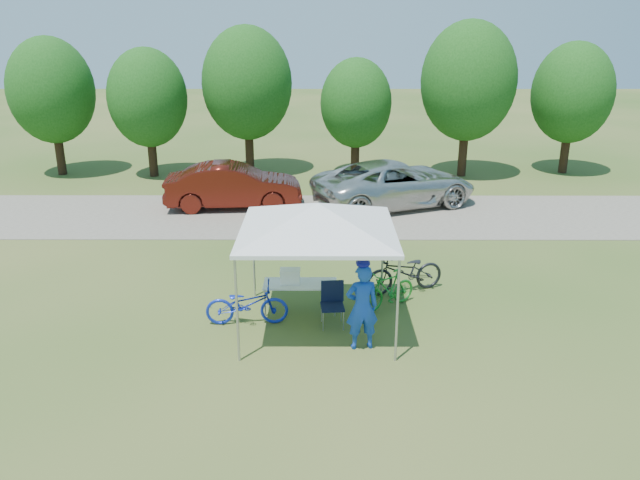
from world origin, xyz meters
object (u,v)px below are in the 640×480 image
at_px(folding_table, 300,285).
at_px(bike_green, 389,289).
at_px(folding_chair, 332,300).
at_px(cooler, 290,276).
at_px(bike_blue, 247,304).
at_px(bike_dark, 405,272).
at_px(minivan, 395,184).
at_px(sedan, 234,186).
at_px(cyclist, 362,307).

relative_size(folding_table, bike_green, 1.11).
height_order(folding_chair, cooler, cooler).
height_order(cooler, bike_blue, cooler).
bearing_deg(bike_dark, minivan, 156.19).
height_order(folding_table, cooler, cooler).
xyz_separation_m(folding_table, bike_blue, (-1.12, -0.65, -0.16)).
relative_size(folding_chair, bike_blue, 0.54).
bearing_deg(folding_table, folding_chair, -42.69).
relative_size(folding_table, bike_dark, 0.83).
xyz_separation_m(bike_dark, sedan, (-5.05, 7.20, 0.27)).
bearing_deg(bike_dark, cooler, -88.59).
relative_size(folding_table, cyclist, 0.92).
xyz_separation_m(folding_chair, sedan, (-3.28, 8.88, 0.23)).
relative_size(folding_table, minivan, 0.28).
bearing_deg(folding_chair, bike_blue, 175.29).
xyz_separation_m(cooler, bike_dark, (2.69, 1.02, -0.32)).
height_order(cooler, sedan, sedan).
bearing_deg(sedan, minivan, -92.85).
xyz_separation_m(bike_green, sedan, (-4.58, 8.06, 0.35)).
distance_m(folding_chair, cooler, 1.17).
distance_m(cyclist, bike_blue, 2.64).
distance_m(cyclist, sedan, 10.64).
distance_m(bike_blue, bike_dark, 3.97).
relative_size(folding_chair, cyclist, 0.54).
height_order(cooler, bike_dark, bike_dark).
distance_m(bike_green, minivan, 8.35).
height_order(bike_dark, sedan, sedan).
relative_size(bike_blue, minivan, 0.31).
relative_size(bike_blue, bike_dark, 0.89).
bearing_deg(bike_green, bike_dark, 115.85).
xyz_separation_m(folding_table, sedan, (-2.58, 8.23, 0.16)).
bearing_deg(bike_blue, cyclist, -116.91).
distance_m(folding_chair, bike_blue, 1.83).
distance_m(folding_table, bike_dark, 2.68).
distance_m(cooler, bike_blue, 1.17).
distance_m(bike_green, sedan, 9.27).
bearing_deg(bike_dark, bike_blue, -84.43).
height_order(cooler, minivan, minivan).
height_order(folding_table, cyclist, cyclist).
bearing_deg(cooler, folding_chair, -35.16).
height_order(cyclist, bike_dark, cyclist).
bearing_deg(minivan, bike_green, 149.83).
relative_size(bike_dark, minivan, 0.34).
distance_m(folding_chair, cyclist, 1.22).
distance_m(bike_blue, minivan, 10.02).
bearing_deg(minivan, folding_table, 137.21).
distance_m(folding_table, sedan, 8.62).
xyz_separation_m(folding_chair, minivan, (2.33, 9.10, 0.26)).
bearing_deg(bike_green, cooler, -120.65).
bearing_deg(cyclist, minivan, -109.54).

